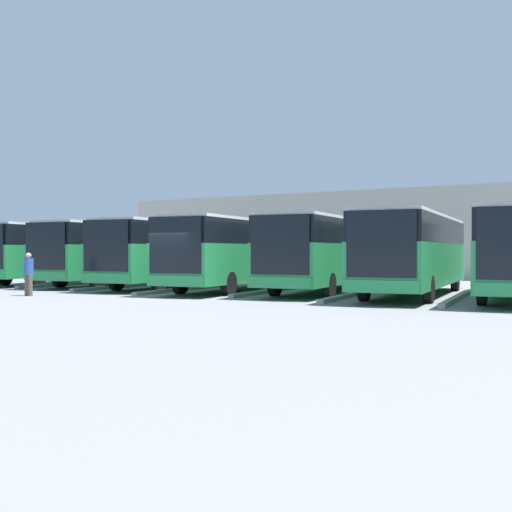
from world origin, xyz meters
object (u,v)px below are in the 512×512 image
(bus_1, at_px, (415,251))
(bus_3, at_px, (243,251))
(pedestrian, at_px, (29,273))
(bus_5, at_px, (124,251))
(bus_4, at_px, (180,251))
(bus_6, at_px, (69,251))
(bus_2, at_px, (330,251))

(bus_1, relative_size, bus_3, 1.00)
(pedestrian, bearing_deg, bus_5, 116.12)
(bus_4, bearing_deg, bus_6, -7.99)
(bus_5, bearing_deg, bus_2, 173.86)
(bus_5, bearing_deg, pedestrian, 101.05)
(bus_1, distance_m, bus_4, 12.06)
(bus_2, relative_size, bus_5, 1.00)
(bus_3, bearing_deg, bus_4, -13.54)
(bus_2, distance_m, bus_4, 8.05)
(bus_1, bearing_deg, bus_4, -7.68)
(bus_1, bearing_deg, bus_2, -15.85)
(bus_6, bearing_deg, pedestrian, 121.96)
(bus_4, bearing_deg, bus_5, -11.31)
(bus_1, height_order, bus_5, same)
(bus_5, xyz_separation_m, bus_6, (4.02, 0.12, 0.00))
(bus_2, xyz_separation_m, bus_5, (12.06, 0.03, 0.00))
(bus_2, height_order, bus_3, same)
(bus_2, distance_m, pedestrian, 12.79)
(bus_1, height_order, bus_2, same)
(bus_3, relative_size, pedestrian, 7.10)
(bus_4, bearing_deg, pedestrian, 74.64)
(bus_6, bearing_deg, bus_4, 172.01)
(bus_3, distance_m, bus_5, 8.09)
(bus_5, bearing_deg, bus_6, -4.65)
(bus_6, bearing_deg, bus_2, 174.23)
(bus_3, height_order, bus_5, same)
(bus_1, distance_m, bus_6, 20.11)
(bus_3, bearing_deg, bus_6, -9.85)
(bus_5, distance_m, bus_6, 4.02)
(bus_3, bearing_deg, pedestrian, 49.20)
(bus_3, height_order, pedestrian, bus_3)
(bus_2, relative_size, pedestrian, 7.10)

